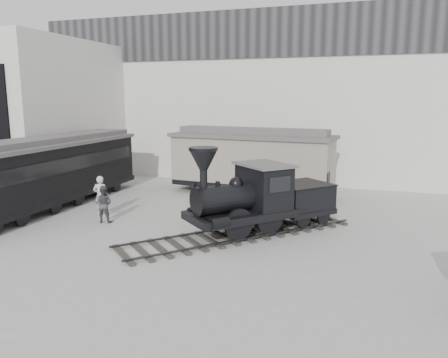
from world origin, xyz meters
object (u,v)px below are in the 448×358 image
(visitor_b, at_px, (104,204))
(visitor_a, at_px, (101,196))
(locomotive, at_px, (256,202))
(boxcar, at_px, (251,160))
(passenger_coach, at_px, (55,171))

(visitor_b, bearing_deg, visitor_a, -59.97)
(locomotive, distance_m, boxcar, 7.48)
(passenger_coach, relative_size, visitor_b, 7.45)
(boxcar, xyz_separation_m, passenger_coach, (-8.87, -5.84, -0.18))
(locomotive, relative_size, passenger_coach, 0.72)
(visitor_a, bearing_deg, locomotive, 161.43)
(passenger_coach, height_order, visitor_a, passenger_coach)
(locomotive, bearing_deg, visitor_a, -140.00)
(boxcar, relative_size, passenger_coach, 0.77)
(passenger_coach, bearing_deg, locomotive, -6.76)
(boxcar, xyz_separation_m, visitor_b, (-4.84, -7.73, -1.18))
(locomotive, relative_size, visitor_b, 5.36)
(locomotive, bearing_deg, visitor_b, -132.66)
(visitor_a, bearing_deg, boxcar, -145.35)
(locomotive, distance_m, visitor_a, 7.68)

